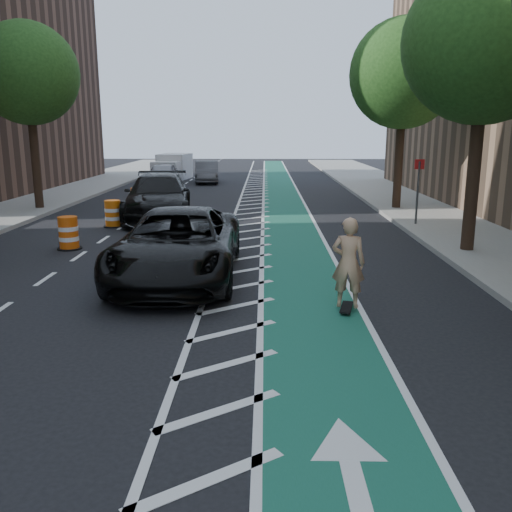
{
  "coord_description": "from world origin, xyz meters",
  "views": [
    {
      "loc": [
        2.07,
        -7.65,
        3.51
      ],
      "look_at": [
        1.91,
        2.63,
        1.1
      ],
      "focal_mm": 38.0,
      "sensor_mm": 36.0,
      "label": 1
    }
  ],
  "objects_px": {
    "suv_near": "(178,244)",
    "barrel_a": "(69,234)",
    "skateboarder": "(348,263)",
    "suv_far": "(158,197)"
  },
  "relations": [
    {
      "from": "suv_near",
      "to": "suv_far",
      "type": "xyz_separation_m",
      "value": [
        -2.19,
        8.91,
        0.06
      ]
    },
    {
      "from": "suv_near",
      "to": "suv_far",
      "type": "height_order",
      "value": "suv_far"
    },
    {
      "from": "skateboarder",
      "to": "suv_near",
      "type": "bearing_deg",
      "value": -19.52
    },
    {
      "from": "skateboarder",
      "to": "suv_far",
      "type": "height_order",
      "value": "skateboarder"
    },
    {
      "from": "suv_near",
      "to": "barrel_a",
      "type": "bearing_deg",
      "value": 139.43
    },
    {
      "from": "suv_far",
      "to": "suv_near",
      "type": "bearing_deg",
      "value": -83.01
    },
    {
      "from": "barrel_a",
      "to": "skateboarder",
      "type": "bearing_deg",
      "value": -36.75
    },
    {
      "from": "suv_near",
      "to": "barrel_a",
      "type": "relative_size",
      "value": 6.07
    },
    {
      "from": "barrel_a",
      "to": "suv_far",
      "type": "bearing_deg",
      "value": 74.24
    },
    {
      "from": "skateboarder",
      "to": "suv_near",
      "type": "distance_m",
      "value": 4.42
    }
  ]
}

